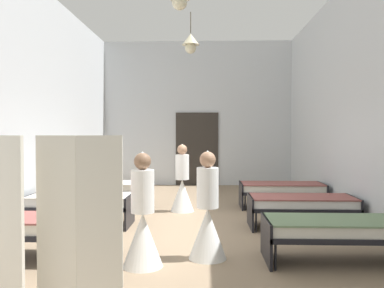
# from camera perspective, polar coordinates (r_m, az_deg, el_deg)

# --- Properties ---
(ground_plane) EXTENTS (6.78, 12.19, 0.10)m
(ground_plane) POSITION_cam_1_polar(r_m,az_deg,el_deg) (7.38, -0.34, -12.30)
(ground_plane) COLOR #8C755B
(room_shell) EXTENTS (6.58, 11.79, 4.75)m
(room_shell) POSITION_cam_1_polar(r_m,az_deg,el_deg) (8.51, 0.03, 6.04)
(room_shell) COLOR silver
(room_shell) RESTS_ON ground
(bed_left_row_0) EXTENTS (1.90, 0.84, 0.57)m
(bed_left_row_0) POSITION_cam_1_polar(r_m,az_deg,el_deg) (5.89, -21.82, -11.09)
(bed_left_row_0) COLOR black
(bed_left_row_0) RESTS_ON ground
(bed_right_row_0) EXTENTS (1.90, 0.84, 0.57)m
(bed_right_row_0) POSITION_cam_1_polar(r_m,az_deg,el_deg) (5.68, 20.26, -11.55)
(bed_right_row_0) COLOR black
(bed_right_row_0) RESTS_ON ground
(bed_left_row_1) EXTENTS (1.90, 0.84, 0.57)m
(bed_left_row_1) POSITION_cam_1_polar(r_m,az_deg,el_deg) (7.64, -15.98, -8.14)
(bed_left_row_1) COLOR black
(bed_left_row_1) RESTS_ON ground
(bed_right_row_1) EXTENTS (1.90, 0.84, 0.57)m
(bed_right_row_1) POSITION_cam_1_polar(r_m,az_deg,el_deg) (7.47, 15.66, -8.35)
(bed_right_row_1) COLOR black
(bed_right_row_1) RESTS_ON ground
(bed_left_row_2) EXTENTS (1.90, 0.84, 0.57)m
(bed_left_row_2) POSITION_cam_1_polar(r_m,az_deg,el_deg) (9.44, -12.39, -6.26)
(bed_left_row_2) COLOR black
(bed_left_row_2) RESTS_ON ground
(bed_right_row_2) EXTENTS (1.90, 0.84, 0.57)m
(bed_right_row_2) POSITION_cam_1_polar(r_m,az_deg,el_deg) (9.31, 12.89, -6.37)
(bed_right_row_2) COLOR black
(bed_right_row_2) RESTS_ON ground
(nurse_near_aisle) EXTENTS (0.52, 0.52, 1.49)m
(nurse_near_aisle) POSITION_cam_1_polar(r_m,az_deg,el_deg) (5.47, 2.28, -11.00)
(nurse_near_aisle) COLOR white
(nurse_near_aisle) RESTS_ON ground
(nurse_mid_aisle) EXTENTS (0.52, 0.52, 1.49)m
(nurse_mid_aisle) POSITION_cam_1_polar(r_m,az_deg,el_deg) (8.68, -1.43, -6.31)
(nurse_mid_aisle) COLOR white
(nurse_mid_aisle) RESTS_ON ground
(nurse_far_aisle) EXTENTS (0.52, 0.52, 1.49)m
(nurse_far_aisle) POSITION_cam_1_polar(r_m,az_deg,el_deg) (5.19, -7.18, -11.70)
(nurse_far_aisle) COLOR white
(nurse_far_aisle) RESTS_ON ground
(privacy_screen) EXTENTS (1.24, 0.25, 1.70)m
(privacy_screen) POSITION_cam_1_polar(r_m,az_deg,el_deg) (3.90, -19.29, -11.40)
(privacy_screen) COLOR silver
(privacy_screen) RESTS_ON ground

